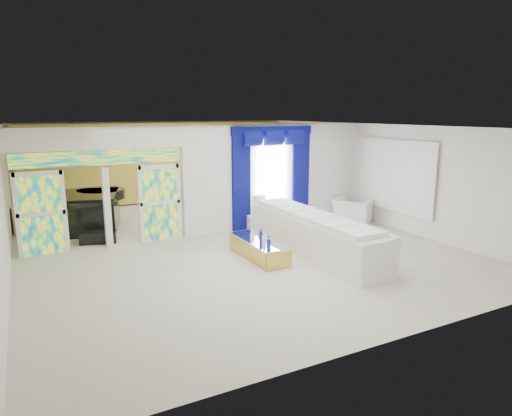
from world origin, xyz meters
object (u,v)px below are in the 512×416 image
armchair (353,210)px  grand_piano (89,212)px  coffee_table (259,249)px  white_sofa (314,236)px  console_table (268,221)px

armchair → grand_piano: 7.91m
armchair → coffee_table: bearing=80.2°
white_sofa → armchair: white_sofa is taller
white_sofa → console_table: bearing=85.4°
console_table → armchair: bearing=-10.5°
console_table → grand_piano: size_ratio=0.62×
coffee_table → armchair: size_ratio=1.69×
coffee_table → grand_piano: size_ratio=0.90×
coffee_table → console_table: size_ratio=1.47×
coffee_table → grand_piano: grand_piano is taller
white_sofa → armchair: size_ratio=4.09×
armchair → grand_piano: (-7.39, 2.83, 0.17)m
armchair → grand_piano: grand_piano is taller
white_sofa → armchair: bearing=34.6°
console_table → grand_piano: (-4.66, 2.33, 0.31)m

